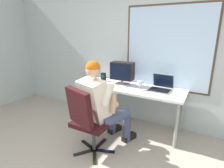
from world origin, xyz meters
name	(u,v)px	position (x,y,z in m)	size (l,w,h in m)	color
wall_rear	(144,51)	(0.02, 2.39, 1.28)	(5.95, 0.08, 2.55)	#B4BFBD
desk	(131,91)	(-0.04, 2.03, 0.66)	(1.73, 0.61, 0.73)	gray
office_chair	(87,117)	(-0.25, 1.09, 0.55)	(0.58, 0.62, 0.95)	black
person_seated	(102,103)	(-0.17, 1.34, 0.66)	(0.68, 0.90, 1.27)	#414C6A
crt_monitor	(122,71)	(-0.23, 2.08, 0.96)	(0.39, 0.20, 0.39)	beige
laptop	(161,86)	(0.43, 2.12, 0.80)	(0.35, 0.34, 0.25)	gray
wine_glass	(140,84)	(0.14, 1.95, 0.83)	(0.07, 0.07, 0.15)	silver
desk_speaker	(103,77)	(-0.63, 2.13, 0.81)	(0.09, 0.07, 0.15)	black
cd_case	(101,84)	(-0.57, 1.94, 0.74)	(0.18, 0.17, 0.01)	#2E1A2C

